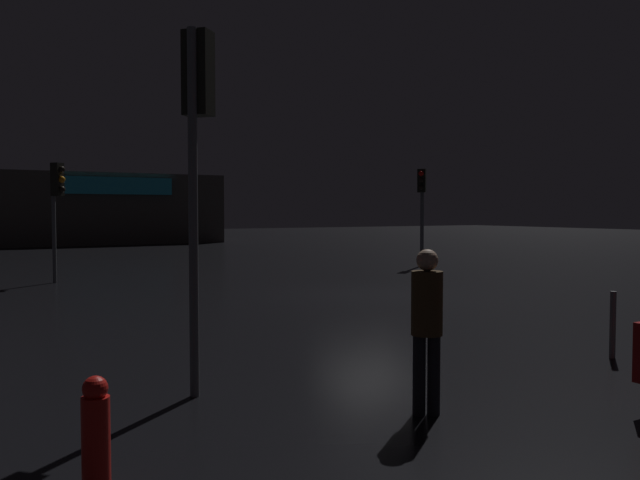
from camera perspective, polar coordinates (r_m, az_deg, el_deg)
ground_plane at (r=17.16m, az=4.38°, el=-4.82°), size 120.00×120.00×0.00m
store_building at (r=47.35m, az=-18.47°, el=2.61°), size 14.60×8.26×4.65m
traffic_signal_main at (r=7.97m, az=-10.71°, el=10.37°), size 0.42×0.42×4.34m
traffic_signal_opposite at (r=26.07m, az=8.94°, el=3.71°), size 0.42×0.42×3.86m
traffic_signal_cross_right at (r=21.34m, az=-22.11°, el=3.86°), size 0.42×0.42×3.66m
pedestrian at (r=7.12m, az=9.37°, el=-6.79°), size 0.45×0.45×1.80m
fire_hydrant at (r=5.57m, az=-19.10°, el=-15.91°), size 0.22×0.22×0.93m
bollard_kerb_a at (r=10.73m, az=24.34°, el=-6.80°), size 0.09×0.09×1.01m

